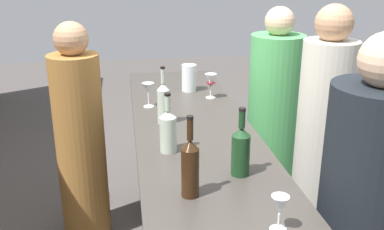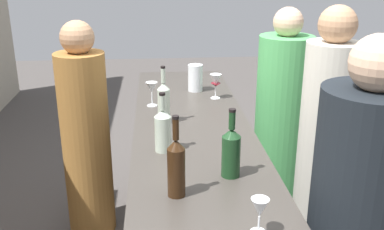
% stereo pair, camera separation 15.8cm
% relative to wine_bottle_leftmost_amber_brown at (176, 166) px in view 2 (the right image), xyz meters
% --- Properties ---
extents(bar_counter, '(2.36, 0.65, 0.96)m').
position_rel_wine_bottle_leftmost_amber_brown_xyz_m(bar_counter, '(0.79, -0.13, -0.60)').
color(bar_counter, '#2A2723').
rests_on(bar_counter, ground).
extents(wine_bottle_leftmost_amber_brown, '(0.07, 0.07, 0.33)m').
position_rel_wine_bottle_leftmost_amber_brown_xyz_m(wine_bottle_leftmost_amber_brown, '(0.00, 0.00, 0.00)').
color(wine_bottle_leftmost_amber_brown, '#331E0F').
rests_on(wine_bottle_leftmost_amber_brown, bar_counter).
extents(wine_bottle_second_left_olive_green, '(0.08, 0.08, 0.30)m').
position_rel_wine_bottle_leftmost_amber_brown_xyz_m(wine_bottle_second_left_olive_green, '(0.15, -0.24, -0.01)').
color(wine_bottle_second_left_olive_green, '#193D1E').
rests_on(wine_bottle_second_left_olive_green, bar_counter).
extents(wine_bottle_center_clear_pale, '(0.08, 0.08, 0.29)m').
position_rel_wine_bottle_leftmost_amber_brown_xyz_m(wine_bottle_center_clear_pale, '(0.43, 0.04, -0.02)').
color(wine_bottle_center_clear_pale, '#B7C6B2').
rests_on(wine_bottle_center_clear_pale, bar_counter).
extents(wine_bottle_second_right_clear_pale, '(0.07, 0.07, 0.33)m').
position_rel_wine_bottle_leftmost_amber_brown_xyz_m(wine_bottle_second_right_clear_pale, '(0.82, 0.03, -0.00)').
color(wine_bottle_second_right_clear_pale, '#B7C6B2').
rests_on(wine_bottle_second_right_clear_pale, bar_counter).
extents(wine_glass_near_left, '(0.08, 0.08, 0.16)m').
position_rel_wine_bottle_leftmost_amber_brown_xyz_m(wine_glass_near_left, '(1.24, -0.32, -0.01)').
color(wine_glass_near_left, white).
rests_on(wine_glass_near_left, bar_counter).
extents(wine_glass_near_center, '(0.06, 0.06, 0.13)m').
position_rel_wine_bottle_leftmost_amber_brown_xyz_m(wine_glass_near_center, '(-0.28, -0.26, -0.03)').
color(wine_glass_near_center, white).
rests_on(wine_glass_near_center, bar_counter).
extents(wine_glass_near_right, '(0.07, 0.07, 0.15)m').
position_rel_wine_bottle_leftmost_amber_brown_xyz_m(wine_glass_near_right, '(1.11, 0.10, -0.01)').
color(wine_glass_near_right, white).
rests_on(wine_glass_near_right, bar_counter).
extents(water_pitcher, '(0.10, 0.10, 0.18)m').
position_rel_wine_bottle_leftmost_amber_brown_xyz_m(water_pitcher, '(1.42, -0.20, -0.03)').
color(water_pitcher, silver).
rests_on(water_pitcher, bar_counter).
extents(person_left_guest, '(0.31, 0.31, 1.61)m').
position_rel_wine_bottle_leftmost_amber_brown_xyz_m(person_left_guest, '(0.74, -0.89, -0.33)').
color(person_left_guest, beige).
rests_on(person_left_guest, ground).
extents(person_center_guest, '(0.44, 0.44, 1.52)m').
position_rel_wine_bottle_leftmost_amber_brown_xyz_m(person_center_guest, '(1.45, -0.84, -0.39)').
color(person_center_guest, '#4CA559').
rests_on(person_center_guest, ground).
extents(person_server_behind, '(0.36, 0.36, 1.48)m').
position_rel_wine_bottle_leftmost_amber_brown_xyz_m(person_server_behind, '(1.26, 0.55, -0.40)').
color(person_server_behind, '#9E6B33').
rests_on(person_server_behind, ground).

